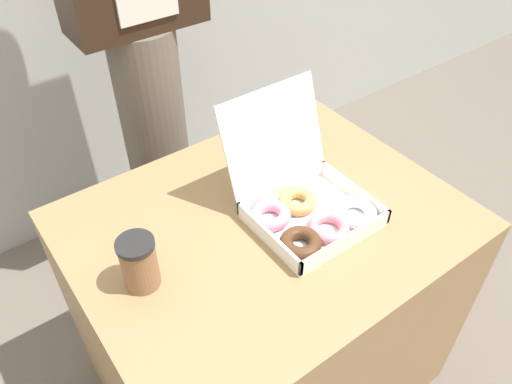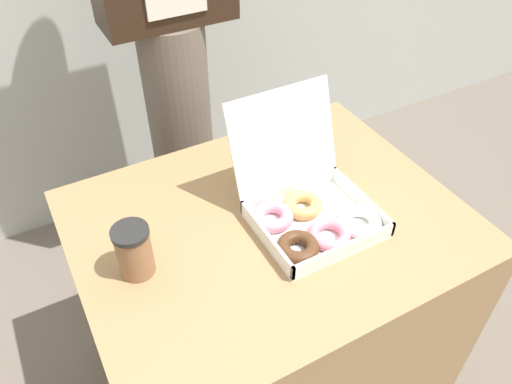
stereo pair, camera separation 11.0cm
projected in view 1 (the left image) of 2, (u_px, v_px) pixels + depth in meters
The scene contains 5 objects.
ground_plane at pixel (264, 368), 1.72m from camera, with size 14.00×14.00×0.00m, color #665B51.
table at pixel (265, 305), 1.48m from camera, with size 0.94×0.75×0.72m.
donut_box at pixel (305, 206), 1.21m from camera, with size 0.32×0.33×0.28m.
coffee_cup at pixel (139, 262), 1.05m from camera, with size 0.08×0.08×0.13m.
person_customer at pixel (137, 16), 1.46m from camera, with size 0.40×0.22×1.83m.
Camera 1 is at (-0.54, -0.70, 1.59)m, focal length 35.00 mm.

